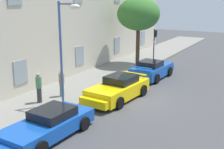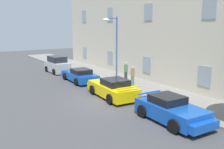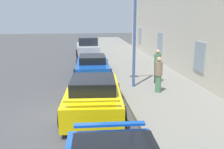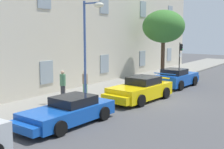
% 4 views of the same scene
% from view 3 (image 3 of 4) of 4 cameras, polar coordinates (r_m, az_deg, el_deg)
% --- Properties ---
extents(ground_plane, '(80.00, 80.00, 0.00)m').
position_cam_3_polar(ground_plane, '(9.34, -11.14, -9.93)').
color(ground_plane, '#444447').
extents(sidewalk, '(60.00, 4.17, 0.14)m').
position_cam_3_polar(sidewalk, '(10.11, 16.42, -7.95)').
color(sidewalk, gray).
rests_on(sidewalk, ground).
extents(sportscar_red_lead, '(5.04, 2.29, 1.25)m').
position_cam_3_polar(sportscar_red_lead, '(15.72, -4.56, 2.23)').
color(sportscar_red_lead, '#144CB2').
rests_on(sportscar_red_lead, ground).
extents(sportscar_yellow_flank, '(5.07, 2.50, 1.43)m').
position_cam_3_polar(sportscar_yellow_flank, '(9.78, -4.30, -4.59)').
color(sportscar_yellow_flank, yellow).
rests_on(sportscar_yellow_flank, ground).
extents(hatchback_parked, '(3.78, 2.01, 1.85)m').
position_cam_3_polar(hatchback_parked, '(20.99, -5.62, 5.91)').
color(hatchback_parked, '#B2B7BC').
rests_on(hatchback_parked, ground).
extents(street_lamp, '(0.44, 1.42, 5.81)m').
position_cam_3_polar(street_lamp, '(12.01, 3.32, 15.83)').
color(street_lamp, '#3F5999').
rests_on(street_lamp, sidewalk).
extents(pedestrian_admiring, '(0.48, 0.48, 1.79)m').
position_cam_3_polar(pedestrian_admiring, '(13.19, 10.37, 1.97)').
color(pedestrian_admiring, '#333338').
rests_on(pedestrian_admiring, sidewalk).
extents(pedestrian_strolling, '(0.42, 0.42, 1.67)m').
position_cam_3_polar(pedestrian_strolling, '(11.63, 10.67, 0.04)').
color(pedestrian_strolling, '#4C7F59').
rests_on(pedestrian_strolling, sidewalk).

